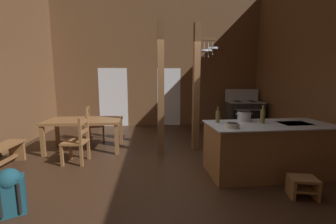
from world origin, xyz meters
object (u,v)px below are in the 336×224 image
object	(u,v)px
backpack	(10,190)
stockpot_on_counter	(244,116)
kitchen_island	(268,149)
bottle_tall_on_counter	(263,116)
dining_table	(84,123)
mixing_bowl_on_counter	(232,125)
step_stool	(303,186)
bottle_short_on_counter	(218,116)
ladderback_chair_by_post	(78,141)
stove_range	(244,115)
ladderback_chair_near_window	(94,125)

from	to	relation	value
backpack	stockpot_on_counter	bearing A→B (deg)	19.06
kitchen_island	bottle_tall_on_counter	distance (m)	0.60
dining_table	kitchen_island	bearing A→B (deg)	-23.73
kitchen_island	backpack	size ratio (longest dim) A/B	3.69
mixing_bowl_on_counter	backpack	bearing A→B (deg)	-167.84
step_stool	stockpot_on_counter	size ratio (longest dim) A/B	1.28
backpack	bottle_short_on_counter	world-z (taller)	bottle_short_on_counter
kitchen_island	mixing_bowl_on_counter	xyz separation A→B (m)	(-0.77, -0.26, 0.49)
kitchen_island	ladderback_chair_by_post	xyz separation A→B (m)	(-3.54, 0.78, -0.00)
dining_table	bottle_tall_on_counter	size ratio (longest dim) A/B	5.31
step_stool	ladderback_chair_by_post	size ratio (longest dim) A/B	0.43
stove_range	bottle_tall_on_counter	bearing A→B (deg)	-108.87
ladderback_chair_by_post	bottle_tall_on_counter	world-z (taller)	bottle_tall_on_counter
stockpot_on_counter	bottle_tall_on_counter	world-z (taller)	bottle_tall_on_counter
kitchen_island	ladderback_chair_near_window	distance (m)	4.32
dining_table	bottle_short_on_counter	xyz separation A→B (m)	(2.76, -1.42, 0.37)
step_stool	bottle_tall_on_counter	size ratio (longest dim) A/B	1.27
stove_range	dining_table	bearing A→B (deg)	-157.80
ladderback_chair_near_window	bottle_tall_on_counter	world-z (taller)	bottle_tall_on_counter
kitchen_island	ladderback_chair_by_post	distance (m)	3.62
ladderback_chair_near_window	bottle_tall_on_counter	distance (m)	4.24
stockpot_on_counter	mixing_bowl_on_counter	bearing A→B (deg)	-128.04
mixing_bowl_on_counter	dining_table	bearing A→B (deg)	147.13
dining_table	stockpot_on_counter	size ratio (longest dim) A/B	5.37
step_stool	ladderback_chair_by_post	xyz separation A→B (m)	(-3.63, 1.60, 0.27)
kitchen_island	step_stool	distance (m)	0.88
backpack	bottle_short_on_counter	bearing A→B (deg)	20.38
bottle_tall_on_counter	bottle_short_on_counter	world-z (taller)	bottle_tall_on_counter
backpack	step_stool	bearing A→B (deg)	1.28
dining_table	ladderback_chair_by_post	distance (m)	0.85
kitchen_island	dining_table	xyz separation A→B (m)	(-3.64, 1.60, 0.20)
stove_range	ladderback_chair_near_window	xyz separation A→B (m)	(-4.70, -1.16, -0.03)
stockpot_on_counter	bottle_short_on_counter	world-z (taller)	bottle_short_on_counter
backpack	bottle_tall_on_counter	bearing A→B (deg)	14.73
backpack	mixing_bowl_on_counter	bearing A→B (deg)	12.16
kitchen_island	stockpot_on_counter	world-z (taller)	stockpot_on_counter
kitchen_island	bottle_tall_on_counter	xyz separation A→B (m)	(-0.10, 0.07, 0.58)
stove_range	ladderback_chair_by_post	world-z (taller)	stove_range
stockpot_on_counter	ladderback_chair_near_window	bearing A→B (deg)	147.65
bottle_short_on_counter	bottle_tall_on_counter	bearing A→B (deg)	-8.58
ladderback_chair_by_post	mixing_bowl_on_counter	xyz separation A→B (m)	(2.77, -1.03, 0.50)
dining_table	ladderback_chair_near_window	world-z (taller)	ladderback_chair_near_window
stockpot_on_counter	bottle_tall_on_counter	bearing A→B (deg)	-43.47
ladderback_chair_near_window	backpack	size ratio (longest dim) A/B	1.59
stockpot_on_counter	bottle_tall_on_counter	size ratio (longest dim) A/B	0.99
ladderback_chair_by_post	mixing_bowl_on_counter	world-z (taller)	mixing_bowl_on_counter
ladderback_chair_by_post	mixing_bowl_on_counter	bearing A→B (deg)	-20.39
stove_range	dining_table	xyz separation A→B (m)	(-4.72, -1.92, 0.17)
ladderback_chair_by_post	dining_table	bearing A→B (deg)	96.58
step_stool	mixing_bowl_on_counter	xyz separation A→B (m)	(-0.85, 0.57, 0.77)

